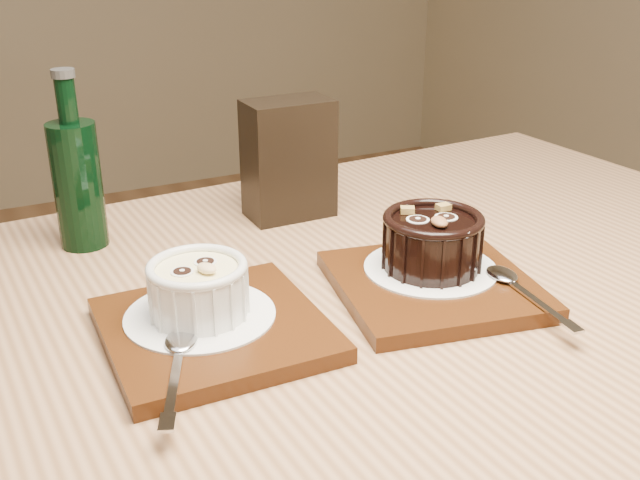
# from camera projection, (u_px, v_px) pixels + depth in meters

# --- Properties ---
(table) EXTENTS (1.24, 0.86, 0.75)m
(table) POSITION_uv_depth(u_px,v_px,m) (331.00, 409.00, 0.70)
(table) COLOR #8C603D
(table) RESTS_ON ground
(tray_left) EXTENTS (0.18, 0.18, 0.01)m
(tray_left) POSITION_uv_depth(u_px,v_px,m) (215.00, 330.00, 0.64)
(tray_left) COLOR #47220B
(tray_left) RESTS_ON table
(doily_left) EXTENTS (0.13, 0.13, 0.00)m
(doily_left) POSITION_uv_depth(u_px,v_px,m) (200.00, 315.00, 0.64)
(doily_left) COLOR white
(doily_left) RESTS_ON tray_left
(ramekin_white) EXTENTS (0.09, 0.09, 0.05)m
(ramekin_white) POSITION_uv_depth(u_px,v_px,m) (198.00, 287.00, 0.63)
(ramekin_white) COLOR white
(ramekin_white) RESTS_ON doily_left
(spoon_left) EXTENTS (0.07, 0.13, 0.01)m
(spoon_left) POSITION_uv_depth(u_px,v_px,m) (177.00, 364.00, 0.57)
(spoon_left) COLOR silver
(spoon_left) RESTS_ON tray_left
(tray_right) EXTENTS (0.21, 0.21, 0.01)m
(tray_right) POSITION_uv_depth(u_px,v_px,m) (433.00, 285.00, 0.71)
(tray_right) COLOR #47220B
(tray_right) RESTS_ON table
(doily_right) EXTENTS (0.13, 0.13, 0.00)m
(doily_right) POSITION_uv_depth(u_px,v_px,m) (430.00, 268.00, 0.73)
(doily_right) COLOR white
(doily_right) RESTS_ON tray_right
(ramekin_dark) EXTENTS (0.10, 0.10, 0.06)m
(ramekin_dark) POSITION_uv_depth(u_px,v_px,m) (432.00, 239.00, 0.72)
(ramekin_dark) COLOR black
(ramekin_dark) RESTS_ON doily_right
(spoon_right) EXTENTS (0.04, 0.14, 0.01)m
(spoon_right) POSITION_uv_depth(u_px,v_px,m) (523.00, 290.00, 0.68)
(spoon_right) COLOR silver
(spoon_right) RESTS_ON tray_right
(condiment_stand) EXTENTS (0.10, 0.06, 0.14)m
(condiment_stand) POSITION_uv_depth(u_px,v_px,m) (289.00, 159.00, 0.88)
(condiment_stand) COLOR black
(condiment_stand) RESTS_ON table
(green_bottle) EXTENTS (0.05, 0.05, 0.19)m
(green_bottle) POSITION_uv_depth(u_px,v_px,m) (77.00, 180.00, 0.79)
(green_bottle) COLOR black
(green_bottle) RESTS_ON table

